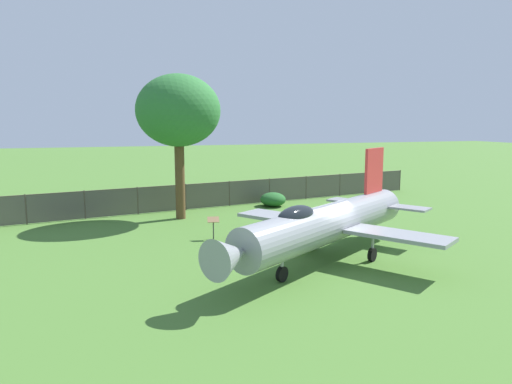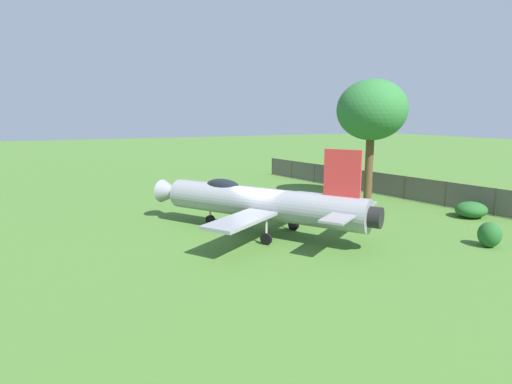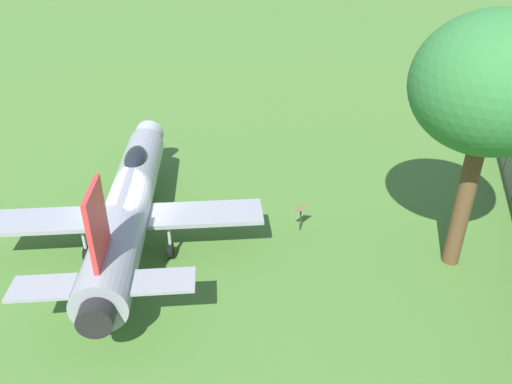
# 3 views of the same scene
# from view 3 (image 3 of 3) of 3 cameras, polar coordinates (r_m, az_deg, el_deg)

# --- Properties ---
(ground_plane) EXTENTS (200.00, 200.00, 0.00)m
(ground_plane) POSITION_cam_3_polar(r_m,az_deg,el_deg) (19.62, -14.23, -5.69)
(ground_plane) COLOR #47722D
(display_jet) EXTENTS (9.70, 12.31, 4.73)m
(display_jet) POSITION_cam_3_polar(r_m,az_deg,el_deg) (19.05, -14.69, -0.77)
(display_jet) COLOR gray
(display_jet) RESTS_ON ground_plane
(shade_tree) EXTENTS (4.99, 5.13, 8.88)m
(shade_tree) POSITION_cam_3_polar(r_m,az_deg,el_deg) (16.63, 26.19, 11.24)
(shade_tree) COLOR brown
(shade_tree) RESTS_ON ground_plane
(info_plaque) EXTENTS (0.50, 0.66, 1.14)m
(info_plaque) POSITION_cam_3_polar(r_m,az_deg,el_deg) (19.32, 5.33, -2.39)
(info_plaque) COLOR #333333
(info_plaque) RESTS_ON ground_plane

